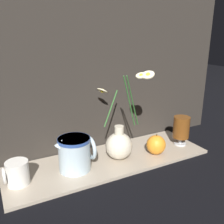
{
  "coord_description": "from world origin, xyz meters",
  "views": [
    {
      "loc": [
        -0.42,
        -0.83,
        0.52
      ],
      "look_at": [
        0.01,
        0.0,
        0.22
      ],
      "focal_mm": 40.0,
      "sensor_mm": 36.0,
      "label": 1
    }
  ],
  "objects_px": {
    "vase_with_flowers": "(119,144)",
    "tea_glass": "(181,128)",
    "yellow_mug": "(17,173)",
    "orange_fruit": "(156,145)",
    "ceramic_pitcher": "(75,152)"
  },
  "relations": [
    {
      "from": "yellow_mug",
      "to": "orange_fruit",
      "type": "height_order",
      "value": "orange_fruit"
    },
    {
      "from": "vase_with_flowers",
      "to": "ceramic_pitcher",
      "type": "bearing_deg",
      "value": 179.52
    },
    {
      "from": "tea_glass",
      "to": "orange_fruit",
      "type": "relative_size",
      "value": 1.48
    },
    {
      "from": "vase_with_flowers",
      "to": "tea_glass",
      "type": "xyz_separation_m",
      "value": [
        0.32,
        -0.01,
        0.02
      ]
    },
    {
      "from": "ceramic_pitcher",
      "to": "tea_glass",
      "type": "bearing_deg",
      "value": -1.63
    },
    {
      "from": "yellow_mug",
      "to": "ceramic_pitcher",
      "type": "bearing_deg",
      "value": -0.14
    },
    {
      "from": "vase_with_flowers",
      "to": "tea_glass",
      "type": "relative_size",
      "value": 2.75
    },
    {
      "from": "vase_with_flowers",
      "to": "yellow_mug",
      "type": "bearing_deg",
      "value": 179.7
    },
    {
      "from": "yellow_mug",
      "to": "tea_glass",
      "type": "distance_m",
      "value": 0.73
    },
    {
      "from": "ceramic_pitcher",
      "to": "tea_glass",
      "type": "xyz_separation_m",
      "value": [
        0.51,
        -0.01,
        0.01
      ]
    },
    {
      "from": "tea_glass",
      "to": "orange_fruit",
      "type": "height_order",
      "value": "tea_glass"
    },
    {
      "from": "vase_with_flowers",
      "to": "ceramic_pitcher",
      "type": "height_order",
      "value": "vase_with_flowers"
    },
    {
      "from": "ceramic_pitcher",
      "to": "orange_fruit",
      "type": "height_order",
      "value": "ceramic_pitcher"
    },
    {
      "from": "yellow_mug",
      "to": "orange_fruit",
      "type": "distance_m",
      "value": 0.57
    },
    {
      "from": "tea_glass",
      "to": "orange_fruit",
      "type": "bearing_deg",
      "value": -171.31
    }
  ]
}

